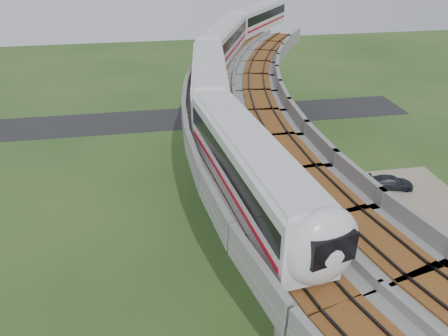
% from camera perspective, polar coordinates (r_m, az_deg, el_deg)
% --- Properties ---
extents(ground, '(160.00, 160.00, 0.00)m').
position_cam_1_polar(ground, '(36.81, 2.79, -10.89)').
color(ground, '#284B1E').
rests_on(ground, ground).
extents(dirt_lot, '(18.00, 26.00, 0.04)m').
position_cam_1_polar(dirt_lot, '(40.35, 23.55, -9.61)').
color(dirt_lot, gray).
rests_on(dirt_lot, ground).
extents(asphalt_road, '(60.00, 8.00, 0.03)m').
position_cam_1_polar(asphalt_road, '(62.54, -3.11, 6.65)').
color(asphalt_road, '#232326').
rests_on(asphalt_road, ground).
extents(viaduct, '(19.58, 73.98, 11.40)m').
position_cam_1_polar(viaduct, '(32.84, 9.73, 2.27)').
color(viaduct, '#99968E').
rests_on(viaduct, ground).
extents(metro_train, '(19.19, 59.53, 3.64)m').
position_cam_1_polar(metro_train, '(44.08, 1.82, 14.05)').
color(metro_train, silver).
rests_on(metro_train, ground).
extents(fence, '(3.87, 38.73, 1.50)m').
position_cam_1_polar(fence, '(39.29, 16.99, -8.04)').
color(fence, '#2D382D').
rests_on(fence, ground).
extents(tree_0, '(2.42, 2.42, 3.24)m').
position_cam_1_polar(tree_0, '(56.81, 8.47, 6.43)').
color(tree_0, '#382314').
rests_on(tree_0, ground).
extents(tree_1, '(2.04, 2.04, 2.39)m').
position_cam_1_polar(tree_1, '(50.81, 8.32, 2.82)').
color(tree_1, '#382314').
rests_on(tree_1, ground).
extents(tree_2, '(2.61, 2.61, 2.90)m').
position_cam_1_polar(tree_2, '(44.00, 9.86, -1.25)').
color(tree_2, '#382314').
rests_on(tree_2, ground).
extents(tree_3, '(2.83, 2.83, 3.48)m').
position_cam_1_polar(tree_3, '(36.13, 14.50, -8.23)').
color(tree_3, '#382314').
rests_on(tree_3, ground).
extents(tree_4, '(2.32, 2.32, 2.67)m').
position_cam_1_polar(tree_4, '(32.59, 18.85, -15.12)').
color(tree_4, '#382314').
rests_on(tree_4, ground).
extents(car_red, '(3.41, 1.98, 1.06)m').
position_cam_1_polar(car_red, '(40.24, 27.02, -9.62)').
color(car_red, '#AA0F13').
rests_on(car_red, dirt_lot).
extents(car_dark, '(4.77, 2.85, 1.30)m').
position_cam_1_polar(car_dark, '(47.91, 20.98, -1.75)').
color(car_dark, black).
rests_on(car_dark, dirt_lot).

